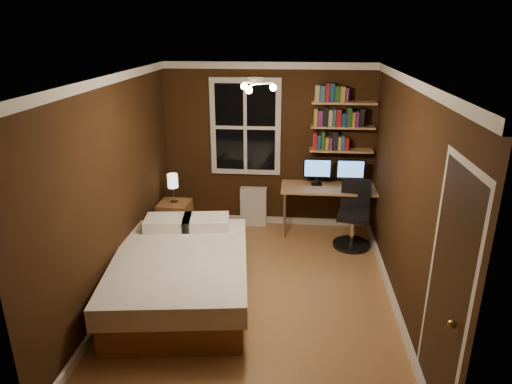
# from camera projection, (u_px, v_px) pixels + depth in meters

# --- Properties ---
(floor) EXTENTS (4.20, 4.20, 0.00)m
(floor) POSITION_uv_depth(u_px,v_px,m) (256.00, 293.00, 5.41)
(floor) COLOR olive
(floor) RESTS_ON ground
(wall_back) EXTENTS (3.20, 0.04, 2.50)m
(wall_back) POSITION_uv_depth(u_px,v_px,m) (269.00, 147.00, 6.95)
(wall_back) COLOR black
(wall_back) RESTS_ON ground
(wall_left) EXTENTS (0.04, 4.20, 2.50)m
(wall_left) POSITION_uv_depth(u_px,v_px,m) (115.00, 189.00, 5.12)
(wall_left) COLOR black
(wall_left) RESTS_ON ground
(wall_right) EXTENTS (0.04, 4.20, 2.50)m
(wall_right) POSITION_uv_depth(u_px,v_px,m) (406.00, 198.00, 4.84)
(wall_right) COLOR black
(wall_right) RESTS_ON ground
(ceiling) EXTENTS (3.20, 4.20, 0.02)m
(ceiling) POSITION_uv_depth(u_px,v_px,m) (256.00, 77.00, 4.56)
(ceiling) COLOR white
(ceiling) RESTS_ON wall_back
(window) EXTENTS (1.06, 0.06, 1.46)m
(window) POSITION_uv_depth(u_px,v_px,m) (245.00, 127.00, 6.84)
(window) COLOR silver
(window) RESTS_ON wall_back
(door) EXTENTS (0.03, 0.82, 2.05)m
(door) POSITION_uv_depth(u_px,v_px,m) (446.00, 298.00, 3.47)
(door) COLOR black
(door) RESTS_ON ground
(door_knob) EXTENTS (0.06, 0.06, 0.06)m
(door_knob) POSITION_uv_depth(u_px,v_px,m) (452.00, 324.00, 3.20)
(door_knob) COLOR #B48D3F
(door_knob) RESTS_ON door
(ceiling_fixture) EXTENTS (0.44, 0.44, 0.18)m
(ceiling_fixture) POSITION_uv_depth(u_px,v_px,m) (255.00, 88.00, 4.50)
(ceiling_fixture) COLOR beige
(ceiling_fixture) RESTS_ON ceiling
(bookshelf_lower) EXTENTS (0.92, 0.22, 0.03)m
(bookshelf_lower) POSITION_uv_depth(u_px,v_px,m) (341.00, 150.00, 6.74)
(bookshelf_lower) COLOR #A97A52
(bookshelf_lower) RESTS_ON wall_back
(books_row_lower) EXTENTS (0.54, 0.16, 0.23)m
(books_row_lower) POSITION_uv_depth(u_px,v_px,m) (341.00, 142.00, 6.70)
(books_row_lower) COLOR maroon
(books_row_lower) RESTS_ON bookshelf_lower
(bookshelf_middle) EXTENTS (0.92, 0.22, 0.03)m
(bookshelf_middle) POSITION_uv_depth(u_px,v_px,m) (342.00, 127.00, 6.62)
(bookshelf_middle) COLOR #A97A52
(bookshelf_middle) RESTS_ON wall_back
(books_row_middle) EXTENTS (0.66, 0.16, 0.23)m
(books_row_middle) POSITION_uv_depth(u_px,v_px,m) (343.00, 118.00, 6.58)
(books_row_middle) COLOR navy
(books_row_middle) RESTS_ON bookshelf_middle
(bookshelf_upper) EXTENTS (0.92, 0.22, 0.03)m
(bookshelf_upper) POSITION_uv_depth(u_px,v_px,m) (344.00, 103.00, 6.50)
(bookshelf_upper) COLOR #A97A52
(bookshelf_upper) RESTS_ON wall_back
(books_row_upper) EXTENTS (0.42, 0.16, 0.23)m
(books_row_upper) POSITION_uv_depth(u_px,v_px,m) (345.00, 93.00, 6.46)
(books_row_upper) COLOR #235022
(books_row_upper) RESTS_ON bookshelf_upper
(bed) EXTENTS (1.72, 2.22, 0.70)m
(bed) POSITION_uv_depth(u_px,v_px,m) (182.00, 275.00, 5.21)
(bed) COLOR brown
(bed) RESTS_ON ground
(nightstand) EXTENTS (0.47, 0.47, 0.55)m
(nightstand) POSITION_uv_depth(u_px,v_px,m) (175.00, 220.00, 6.77)
(nightstand) COLOR brown
(nightstand) RESTS_ON ground
(bedside_lamp) EXTENTS (0.15, 0.15, 0.44)m
(bedside_lamp) POSITION_uv_depth(u_px,v_px,m) (173.00, 188.00, 6.60)
(bedside_lamp) COLOR white
(bedside_lamp) RESTS_ON nightstand
(radiator) EXTENTS (0.41, 0.14, 0.61)m
(radiator) POSITION_uv_depth(u_px,v_px,m) (253.00, 206.00, 7.18)
(radiator) COLOR beige
(radiator) RESTS_ON ground
(desk) EXTENTS (1.55, 0.58, 0.74)m
(desk) POSITION_uv_depth(u_px,v_px,m) (334.00, 191.00, 6.77)
(desk) COLOR #A97A52
(desk) RESTS_ON ground
(monitor_left) EXTENTS (0.42, 0.12, 0.41)m
(monitor_left) POSITION_uv_depth(u_px,v_px,m) (317.00, 172.00, 6.77)
(monitor_left) COLOR black
(monitor_left) RESTS_ON desk
(monitor_right) EXTENTS (0.42, 0.12, 0.41)m
(monitor_right) POSITION_uv_depth(u_px,v_px,m) (350.00, 173.00, 6.73)
(monitor_right) COLOR black
(monitor_right) RESTS_ON desk
(desk_lamp) EXTENTS (0.14, 0.32, 0.44)m
(desk_lamp) POSITION_uv_depth(u_px,v_px,m) (383.00, 177.00, 6.49)
(desk_lamp) COLOR silver
(desk_lamp) RESTS_ON desk
(office_chair) EXTENTS (0.53, 0.53, 0.96)m
(office_chair) POSITION_uv_depth(u_px,v_px,m) (353.00, 222.00, 6.47)
(office_chair) COLOR black
(office_chair) RESTS_ON ground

